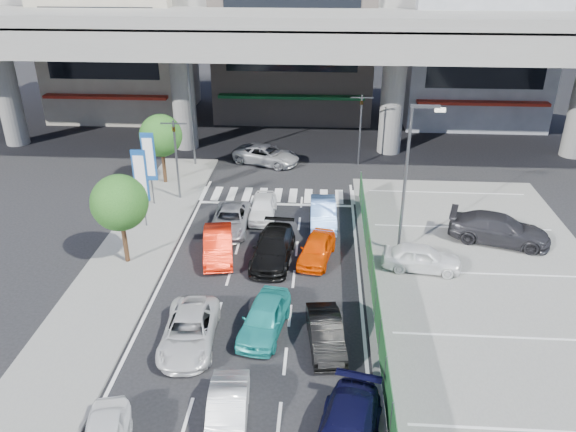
# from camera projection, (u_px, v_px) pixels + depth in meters

# --- Properties ---
(ground) EXTENTS (120.00, 120.00, 0.00)m
(ground) POSITION_uv_depth(u_px,v_px,m) (254.00, 314.00, 24.88)
(ground) COLOR black
(ground) RESTS_ON ground
(parking_lot) EXTENTS (12.00, 28.00, 0.06)m
(parking_lot) POSITION_uv_depth(u_px,v_px,m) (494.00, 297.00, 26.02)
(parking_lot) COLOR slate
(parking_lot) RESTS_ON ground
(sidewalk_left) EXTENTS (4.00, 30.00, 0.12)m
(sidewalk_left) POSITION_uv_depth(u_px,v_px,m) (128.00, 262.00, 28.84)
(sidewalk_left) COLOR slate
(sidewalk_left) RESTS_ON ground
(fence_run) EXTENTS (0.16, 22.00, 1.80)m
(fence_run) POSITION_uv_depth(u_px,v_px,m) (374.00, 289.00, 25.07)
(fence_run) COLOR #1B5125
(fence_run) RESTS_ON ground
(expressway) EXTENTS (64.00, 14.00, 10.75)m
(expressway) POSITION_uv_depth(u_px,v_px,m) (287.00, 35.00, 40.72)
(expressway) COLOR slate
(expressway) RESTS_ON ground
(building_west) EXTENTS (12.00, 10.90, 13.00)m
(building_west) POSITION_uv_depth(u_px,v_px,m) (121.00, 42.00, 51.58)
(building_west) COLOR gray
(building_west) RESTS_ON ground
(building_center) EXTENTS (14.00, 10.90, 15.00)m
(building_center) POSITION_uv_depth(u_px,v_px,m) (295.00, 31.00, 51.11)
(building_center) COLOR gray
(building_center) RESTS_ON ground
(building_east) EXTENTS (12.00, 10.90, 12.00)m
(building_east) POSITION_uv_depth(u_px,v_px,m) (473.00, 52.00, 49.94)
(building_east) COLOR gray
(building_east) RESTS_ON ground
(traffic_light_left) EXTENTS (1.60, 1.24, 5.20)m
(traffic_light_left) POSITION_uv_depth(u_px,v_px,m) (175.00, 140.00, 34.25)
(traffic_light_left) COLOR #595B60
(traffic_light_left) RESTS_ON ground
(traffic_light_right) EXTENTS (1.60, 1.24, 5.20)m
(traffic_light_right) POSITION_uv_depth(u_px,v_px,m) (361.00, 112.00, 39.84)
(traffic_light_right) COLOR #595B60
(traffic_light_right) RESTS_ON ground
(street_lamp_right) EXTENTS (1.65, 0.22, 8.00)m
(street_lamp_right) POSITION_uv_depth(u_px,v_px,m) (410.00, 169.00, 27.74)
(street_lamp_right) COLOR #595B60
(street_lamp_right) RESTS_ON ground
(street_lamp_left) EXTENTS (1.65, 0.22, 8.00)m
(street_lamp_left) POSITION_uv_depth(u_px,v_px,m) (193.00, 102.00, 39.27)
(street_lamp_left) COLOR #595B60
(street_lamp_left) RESTS_ON ground
(signboard_near) EXTENTS (0.80, 0.14, 4.70)m
(signboard_near) POSITION_uv_depth(u_px,v_px,m) (141.00, 178.00, 31.11)
(signboard_near) COLOR #595B60
(signboard_near) RESTS_ON ground
(signboard_far) EXTENTS (0.80, 0.14, 4.70)m
(signboard_far) POSITION_uv_depth(u_px,v_px,m) (149.00, 159.00, 33.82)
(signboard_far) COLOR #595B60
(signboard_far) RESTS_ON ground
(tree_near) EXTENTS (2.80, 2.80, 4.80)m
(tree_near) POSITION_uv_depth(u_px,v_px,m) (119.00, 203.00, 27.38)
(tree_near) COLOR #382314
(tree_near) RESTS_ON ground
(tree_far) EXTENTS (2.80, 2.80, 4.80)m
(tree_far) POSITION_uv_depth(u_px,v_px,m) (161.00, 136.00, 36.83)
(tree_far) COLOR #382314
(tree_far) RESTS_ON ground
(hatch_white_back_mid) EXTENTS (1.59, 3.84, 1.24)m
(hatch_white_back_mid) POSITION_uv_depth(u_px,v_px,m) (227.00, 413.00, 18.85)
(hatch_white_back_mid) COLOR white
(hatch_white_back_mid) RESTS_ON ground
(sedan_white_mid_left) EXTENTS (2.38, 4.66, 1.26)m
(sedan_white_mid_left) POSITION_uv_depth(u_px,v_px,m) (189.00, 331.00, 22.80)
(sedan_white_mid_left) COLOR silver
(sedan_white_mid_left) RESTS_ON ground
(taxi_teal_mid) EXTENTS (2.28, 4.26, 1.38)m
(taxi_teal_mid) POSITION_uv_depth(u_px,v_px,m) (264.00, 318.00, 23.52)
(taxi_teal_mid) COLOR teal
(taxi_teal_mid) RESTS_ON ground
(hatch_black_mid_right) EXTENTS (1.78, 3.89, 1.24)m
(hatch_black_mid_right) POSITION_uv_depth(u_px,v_px,m) (326.00, 333.00, 22.68)
(hatch_black_mid_right) COLOR black
(hatch_black_mid_right) RESTS_ON ground
(taxi_orange_left) EXTENTS (2.17, 4.38, 1.38)m
(taxi_orange_left) POSITION_uv_depth(u_px,v_px,m) (218.00, 245.00, 29.14)
(taxi_orange_left) COLOR red
(taxi_orange_left) RESTS_ON ground
(sedan_black_mid) EXTENTS (2.26, 4.88, 1.38)m
(sedan_black_mid) POSITION_uv_depth(u_px,v_px,m) (273.00, 248.00, 28.82)
(sedan_black_mid) COLOR black
(sedan_black_mid) RESTS_ON ground
(taxi_orange_right) EXTENTS (2.22, 3.95, 1.27)m
(taxi_orange_right) POSITION_uv_depth(u_px,v_px,m) (317.00, 249.00, 28.91)
(taxi_orange_right) COLOR #F84901
(taxi_orange_right) RESTS_ON ground
(wagon_silver_front_left) EXTENTS (2.09, 4.47, 1.24)m
(wagon_silver_front_left) POSITION_uv_depth(u_px,v_px,m) (230.00, 220.00, 31.91)
(wagon_silver_front_left) COLOR #95969B
(wagon_silver_front_left) RESTS_ON ground
(sedan_white_front_mid) EXTENTS (1.58, 3.83, 1.30)m
(sedan_white_front_mid) POSITION_uv_depth(u_px,v_px,m) (263.00, 207.00, 33.36)
(sedan_white_front_mid) COLOR white
(sedan_white_front_mid) RESTS_ON ground
(kei_truck_front_right) EXTENTS (1.59, 4.23, 1.38)m
(kei_truck_front_right) POSITION_uv_depth(u_px,v_px,m) (323.00, 213.00, 32.53)
(kei_truck_front_right) COLOR #6EA3F2
(kei_truck_front_right) RESTS_ON ground
(crossing_wagon_silver) EXTENTS (5.38, 3.80, 1.36)m
(crossing_wagon_silver) POSITION_uv_depth(u_px,v_px,m) (266.00, 155.00, 41.42)
(crossing_wagon_silver) COLOR #96989D
(crossing_wagon_silver) RESTS_ON ground
(parked_sedan_white) EXTENTS (4.08, 2.08, 1.33)m
(parked_sedan_white) POSITION_uv_depth(u_px,v_px,m) (422.00, 257.00, 27.91)
(parked_sedan_white) COLOR white
(parked_sedan_white) RESTS_ON parking_lot
(parked_sedan_dgrey) EXTENTS (5.71, 3.59, 1.54)m
(parked_sedan_dgrey) POSITION_uv_depth(u_px,v_px,m) (499.00, 229.00, 30.44)
(parked_sedan_dgrey) COLOR #2A292E
(parked_sedan_dgrey) RESTS_ON parking_lot
(traffic_cone) EXTENTS (0.41, 0.41, 0.63)m
(traffic_cone) POSITION_uv_depth(u_px,v_px,m) (391.00, 256.00, 28.70)
(traffic_cone) COLOR red
(traffic_cone) RESTS_ON parking_lot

